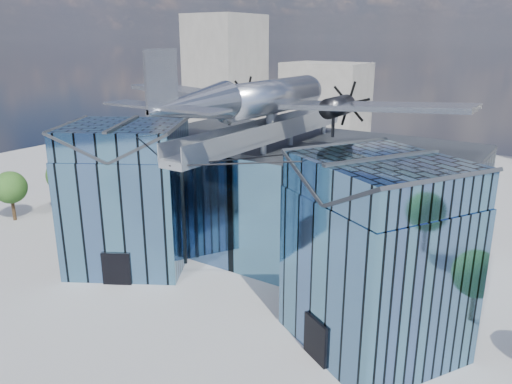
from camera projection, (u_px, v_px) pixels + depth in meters
The scene contains 5 objects.
ground_plane at pixel (241, 290), 37.52m from camera, with size 120.00×120.00×0.00m, color gray.
museum at pixel (282, 200), 40.52m from camera, with size 32.88×24.50×17.60m.
bg_towers at pixel (444, 95), 74.05m from camera, with size 77.00×24.50×26.00m.
tree_plaza_w at pixel (10, 188), 50.89m from camera, with size 4.22×4.22×5.20m.
tree_side_w at pixel (65, 175), 53.18m from camera, with size 4.60×4.60×6.09m.
Camera 1 is at (19.47, -27.49, 18.13)m, focal length 35.00 mm.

